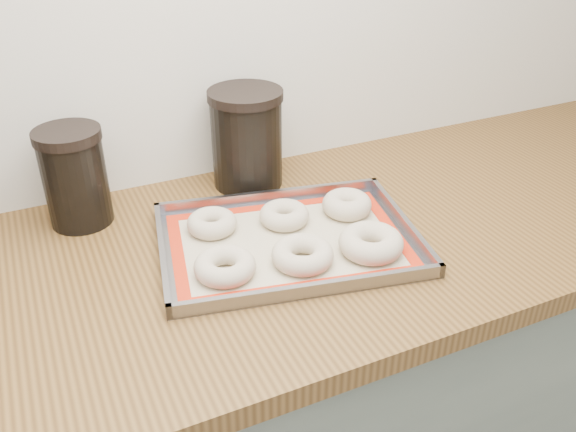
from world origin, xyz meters
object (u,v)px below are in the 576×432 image
bagel_front_mid (302,255)px  canister_right (247,138)px  bagel_back_mid (284,215)px  bagel_front_right (371,243)px  bagel_back_left (212,223)px  bagel_back_right (347,204)px  canister_mid (75,177)px  bagel_front_left (225,266)px  baking_tray (288,241)px

bagel_front_mid → canister_right: canister_right is taller
bagel_front_mid → bagel_back_mid: 0.14m
bagel_front_right → bagel_back_left: bagel_front_right is taller
bagel_back_right → canister_mid: size_ratio=0.51×
canister_mid → canister_right: size_ratio=0.91×
bagel_back_left → canister_right: 0.23m
bagel_front_left → bagel_back_left: bearing=80.0°
baking_tray → bagel_front_right: bearing=-37.7°
baking_tray → bagel_back_left: size_ratio=5.54×
baking_tray → canister_mid: bearing=143.3°
bagel_back_left → bagel_back_mid: (0.13, -0.03, 0.00)m
bagel_front_mid → canister_right: (0.03, 0.33, 0.08)m
canister_right → bagel_front_right: bearing=-74.9°
bagel_front_right → bagel_back_left: (-0.23, 0.19, -0.00)m
bagel_back_mid → bagel_back_right: bearing=-7.7°
bagel_back_mid → baking_tray: bearing=-108.8°
bagel_front_mid → bagel_front_left: bearing=169.8°
bagel_back_left → canister_mid: (-0.21, 0.15, 0.07)m
bagel_front_left → canister_right: canister_right is taller
canister_mid → baking_tray: bearing=-36.7°
bagel_back_mid → bagel_back_right: (0.13, -0.02, 0.00)m
bagel_front_left → bagel_back_right: bearing=18.3°
bagel_front_right → bagel_back_right: bearing=77.7°
bagel_back_left → canister_mid: 0.27m
bagel_back_right → bagel_front_mid: bearing=-142.5°
bagel_front_mid → bagel_back_right: bagel_back_right is taller
baking_tray → bagel_back_mid: bearing=71.2°
canister_right → bagel_front_mid: bearing=-95.2°
bagel_front_left → bagel_back_mid: 0.19m
bagel_front_mid → canister_right: bearing=84.8°
canister_mid → canister_right: 0.35m
baking_tray → bagel_front_mid: size_ratio=4.79×
baking_tray → bagel_back_left: (-0.11, 0.09, 0.01)m
bagel_front_mid → bagel_front_right: size_ratio=0.94×
bagel_back_left → canister_mid: size_ratio=0.49×
bagel_front_right → canister_right: size_ratio=0.55×
bagel_front_mid → bagel_back_left: size_ratio=1.16×
canister_right → bagel_front_left: bearing=-117.9°
bagel_front_left → bagel_back_right: 0.30m
bagel_back_mid → canister_right: size_ratio=0.46×
baking_tray → bagel_front_right: size_ratio=4.49×
bagel_back_right → canister_mid: 0.52m
bagel_front_left → baking_tray: bearing=19.0°
baking_tray → bagel_back_right: size_ratio=5.32×
bagel_front_left → bagel_front_right: 0.26m
bagel_front_right → bagel_back_right: (0.03, 0.14, -0.00)m
bagel_front_left → bagel_front_mid: same height
canister_right → baking_tray: bearing=-95.3°
canister_mid → bagel_back_left: bearing=-34.8°
bagel_back_left → bagel_back_right: bearing=-10.3°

